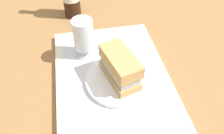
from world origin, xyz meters
name	(u,v)px	position (x,y,z in m)	size (l,w,h in m)	color
ground_plane	(112,79)	(0.00, 0.00, 0.00)	(3.00, 3.00, 0.00)	olive
tray	(112,76)	(0.00, 0.00, 0.01)	(0.44, 0.32, 0.02)	beige
placemat	(112,74)	(0.00, 0.00, 0.02)	(0.38, 0.27, 0.00)	silver
plate	(120,80)	(-0.03, -0.02, 0.03)	(0.19, 0.19, 0.01)	white
sandwich	(119,66)	(-0.03, -0.01, 0.08)	(0.14, 0.10, 0.08)	tan
beer_glass	(83,37)	(0.10, 0.07, 0.09)	(0.06, 0.06, 0.12)	silver
napkin_folded	(128,44)	(0.12, -0.07, 0.02)	(0.09, 0.07, 0.01)	white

